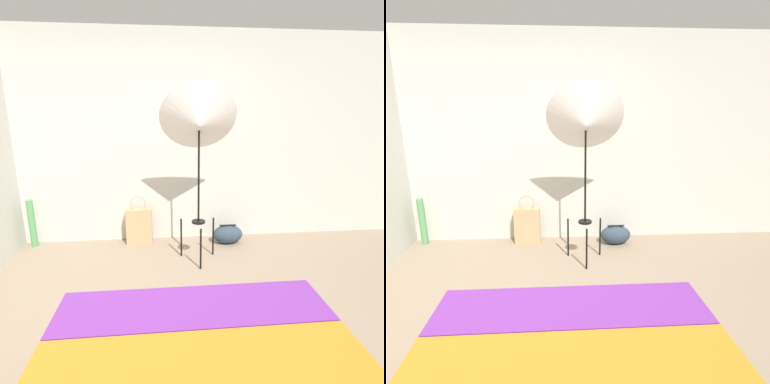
# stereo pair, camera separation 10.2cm
# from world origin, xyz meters

# --- Properties ---
(ground_plane) EXTENTS (14.00, 14.00, 0.00)m
(ground_plane) POSITION_xyz_m (0.00, 0.00, 0.00)
(ground_plane) COLOR gray
(wall_back) EXTENTS (8.00, 0.05, 2.60)m
(wall_back) POSITION_xyz_m (0.00, 2.09, 1.30)
(wall_back) COLOR beige
(wall_back) RESTS_ON ground_plane
(photo_umbrella) EXTENTS (0.82, 0.59, 1.94)m
(photo_umbrella) POSITION_xyz_m (0.47, 1.40, 1.54)
(photo_umbrella) COLOR black
(photo_umbrella) RESTS_ON ground_plane
(tote_bag) EXTENTS (0.33, 0.11, 0.63)m
(tote_bag) POSITION_xyz_m (-0.23, 1.92, 0.24)
(tote_bag) COLOR tan
(tote_bag) RESTS_ON ground_plane
(duffel_bag) EXTENTS (0.38, 0.24, 0.25)m
(duffel_bag) POSITION_xyz_m (0.90, 1.81, 0.12)
(duffel_bag) COLOR #2D3D4C
(duffel_bag) RESTS_ON ground_plane
(paper_roll) EXTENTS (0.08, 0.08, 0.60)m
(paper_roll) POSITION_xyz_m (-1.55, 1.95, 0.30)
(paper_roll) COLOR #56995B
(paper_roll) RESTS_ON ground_plane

